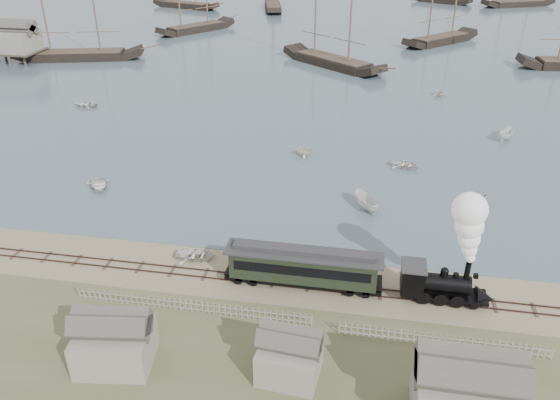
# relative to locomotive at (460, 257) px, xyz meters

# --- Properties ---
(ground) EXTENTS (600.00, 600.00, 0.00)m
(ground) POSITION_rel_locomotive_xyz_m (-13.68, 2.00, -4.27)
(ground) COLOR tan
(ground) RESTS_ON ground
(rail_track) EXTENTS (120.00, 1.80, 0.16)m
(rail_track) POSITION_rel_locomotive_xyz_m (-13.68, 0.00, -4.23)
(rail_track) COLOR #3C2821
(rail_track) RESTS_ON ground
(picket_fence_west) EXTENTS (19.00, 0.10, 1.20)m
(picket_fence_west) POSITION_rel_locomotive_xyz_m (-20.18, -5.00, -4.27)
(picket_fence_west) COLOR gray
(picket_fence_west) RESTS_ON ground
(picket_fence_east) EXTENTS (15.00, 0.10, 1.20)m
(picket_fence_east) POSITION_rel_locomotive_xyz_m (-1.18, -5.50, -4.27)
(picket_fence_east) COLOR gray
(picket_fence_east) RESTS_ON ground
(shed_left) EXTENTS (5.00, 4.00, 4.10)m
(shed_left) POSITION_rel_locomotive_xyz_m (-23.68, -11.00, -4.27)
(shed_left) COLOR gray
(shed_left) RESTS_ON ground
(shed_mid) EXTENTS (4.00, 3.50, 3.60)m
(shed_mid) POSITION_rel_locomotive_xyz_m (-11.68, -10.00, -4.27)
(shed_mid) COLOR gray
(shed_mid) RESTS_ON ground
(locomotive) EXTENTS (7.42, 2.77, 9.25)m
(locomotive) POSITION_rel_locomotive_xyz_m (0.00, 0.00, 0.00)
(locomotive) COLOR black
(locomotive) RESTS_ON ground
(passenger_coach) EXTENTS (12.99, 2.50, 3.15)m
(passenger_coach) POSITION_rel_locomotive_xyz_m (-12.15, -0.00, -2.26)
(passenger_coach) COLOR black
(passenger_coach) RESTS_ON ground
(beached_dinghy) EXTENTS (2.96, 3.93, 0.77)m
(beached_dinghy) POSITION_rel_locomotive_xyz_m (-22.21, 2.23, -3.88)
(beached_dinghy) COLOR silver
(beached_dinghy) RESTS_ON ground
(rowboat_0) EXTENTS (4.72, 4.40, 0.80)m
(rowboat_0) POSITION_rel_locomotive_xyz_m (-37.30, 13.70, -3.81)
(rowboat_0) COLOR silver
(rowboat_0) RESTS_ON harbor_water
(rowboat_1) EXTENTS (2.48, 2.81, 1.38)m
(rowboat_1) POSITION_rel_locomotive_xyz_m (-15.81, 26.77, -3.52)
(rowboat_1) COLOR silver
(rowboat_1) RESTS_ON harbor_water
(rowboat_2) EXTENTS (4.31, 3.38, 1.58)m
(rowboat_2) POSITION_rel_locomotive_xyz_m (-7.48, 14.06, -3.42)
(rowboat_2) COLOR silver
(rowboat_2) RESTS_ON harbor_water
(rowboat_3) EXTENTS (3.51, 4.22, 0.75)m
(rowboat_3) POSITION_rel_locomotive_xyz_m (-3.20, 25.32, -3.83)
(rowboat_3) COLOR silver
(rowboat_3) RESTS_ON harbor_water
(rowboat_4) EXTENTS (3.42, 3.48, 1.39)m
(rowboat_4) POSITION_rel_locomotive_xyz_m (4.41, 17.63, -3.52)
(rowboat_4) COLOR silver
(rowboat_4) RESTS_ON harbor_water
(rowboat_5) EXTENTS (4.04, 3.31, 1.49)m
(rowboat_5) POSITION_rel_locomotive_xyz_m (10.59, 37.08, -3.46)
(rowboat_5) COLOR silver
(rowboat_5) RESTS_ON harbor_water
(rowboat_6) EXTENTS (2.79, 3.86, 0.79)m
(rowboat_6) POSITION_rel_locomotive_xyz_m (-52.53, 39.80, -3.81)
(rowboat_6) COLOR silver
(rowboat_6) RESTS_ON harbor_water
(rowboat_7) EXTENTS (3.48, 3.34, 1.42)m
(rowboat_7) POSITION_rel_locomotive_xyz_m (3.16, 55.34, -3.50)
(rowboat_7) COLOR silver
(rowboat_7) RESTS_ON harbor_water
(schooner_0) EXTENTS (26.58, 12.54, 20.00)m
(schooner_0) POSITION_rel_locomotive_xyz_m (-68.55, 68.02, 5.79)
(schooner_0) COLOR black
(schooner_0) RESTS_ON harbor_water
(schooner_2) EXTENTS (22.44, 19.61, 20.00)m
(schooner_2) POSITION_rel_locomotive_xyz_m (-16.30, 71.88, 5.79)
(schooner_2) COLOR black
(schooner_2) RESTS_ON harbor_water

